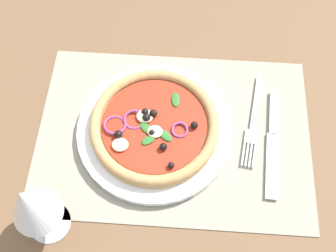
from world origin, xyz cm
name	(u,v)px	position (x,y,z in cm)	size (l,w,h in cm)	color
ground_plane	(174,137)	(0.00, 0.00, -1.20)	(190.00, 140.00, 2.40)	brown
placemat	(174,133)	(0.00, 0.00, 0.20)	(46.58, 32.19, 0.40)	gray
plate	(154,132)	(3.25, 0.43, 1.10)	(26.26, 26.26, 1.41)	white
pizza	(154,127)	(3.30, 0.45, 2.89)	(21.57, 21.57, 2.70)	tan
fork	(253,125)	(-13.55, -2.34, 0.62)	(4.15, 18.03, 0.44)	silver
knife	(272,144)	(-16.76, 1.04, 0.65)	(3.03, 20.07, 0.62)	silver
wine_glass	(30,204)	(18.16, 16.62, 10.20)	(7.20, 7.20, 14.90)	silver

